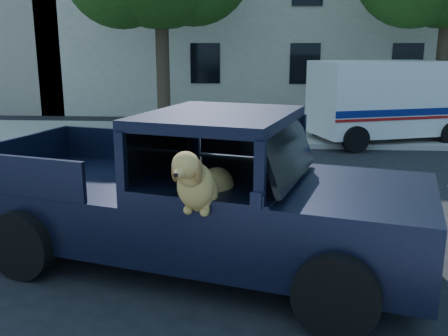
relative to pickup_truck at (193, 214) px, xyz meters
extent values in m
plane|color=black|center=(1.69, 0.73, -0.70)|extent=(120.00, 120.00, 0.00)
cube|color=gray|center=(1.69, 9.93, -0.63)|extent=(60.00, 4.00, 0.15)
cylinder|color=#332619|center=(-2.31, 10.33, 1.50)|extent=(0.44, 0.44, 4.40)
cylinder|color=#332619|center=(6.69, 10.33, 1.50)|extent=(0.44, 0.44, 4.40)
cube|color=beige|center=(4.69, 17.23, 3.80)|extent=(26.00, 6.00, 9.00)
cube|color=black|center=(0.10, 0.00, 0.00)|extent=(6.21, 3.75, 0.74)
cube|color=black|center=(2.09, -0.57, 0.46)|extent=(2.23, 2.61, 0.18)
cube|color=black|center=(0.37, -0.08, 1.31)|extent=(2.26, 2.54, 0.13)
cube|color=black|center=(1.24, -0.33, 0.92)|extent=(0.80, 1.93, 0.63)
cube|color=black|center=(0.44, -0.62, 0.21)|extent=(0.76, 0.76, 0.43)
cube|color=black|center=(0.84, -1.67, 0.73)|extent=(0.12, 0.08, 0.18)
cube|color=silver|center=(4.77, 9.00, -0.11)|extent=(4.92, 3.35, 0.54)
cube|color=silver|center=(4.36, 8.87, 0.96)|extent=(4.10, 3.08, 1.61)
cube|color=silver|center=(6.44, 9.56, 0.53)|extent=(1.54, 2.19, 0.75)
cube|color=navy|center=(4.68, 7.89, 0.37)|extent=(3.47, 1.17, 0.19)
cube|color=#9E0F0F|center=(4.68, 7.89, 0.20)|extent=(3.47, 1.17, 0.08)
camera|label=1|loc=(0.85, -6.28, 2.18)|focal=40.00mm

